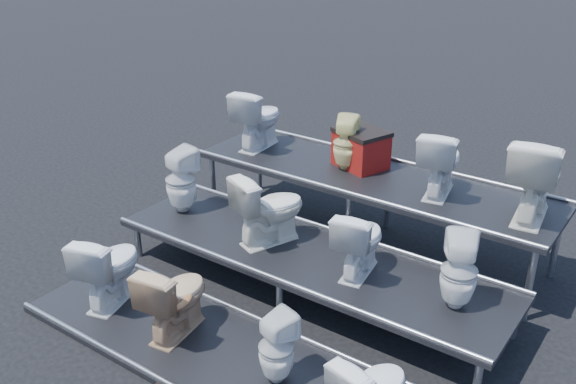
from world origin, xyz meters
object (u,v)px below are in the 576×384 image
Objects in this scene: toilet_4 at (181,180)px; toilet_7 at (459,271)px; toilet_6 at (359,241)px; toilet_2 at (276,348)px; toilet_11 at (535,177)px; toilet_8 at (258,118)px; toilet_9 at (346,143)px; toilet_1 at (175,297)px; toilet_5 at (269,208)px; toilet_0 at (109,267)px; red_crate at (361,150)px; toilet_10 at (440,161)px.

toilet_7 is at bearing -171.17° from toilet_4.
toilet_6 is 0.98m from toilet_7.
toilet_11 is (1.20, 2.60, 0.90)m from toilet_2.
toilet_9 is at bearing 175.13° from toilet_8.
toilet_8 reaches higher than toilet_9.
toilet_8 is (-1.03, 2.60, 0.80)m from toilet_1.
toilet_11 reaches higher than toilet_8.
toilet_8 is at bearing -27.01° from toilet_5.
toilet_0 is 1.40× the size of red_crate.
toilet_11 is at bearing -99.29° from toilet_2.
toilet_7 is (0.98, 0.00, 0.01)m from toilet_6.
toilet_10 is (2.40, 0.00, -0.02)m from toilet_8.
red_crate is at bearing -177.52° from toilet_8.
toilet_6 is 1.07× the size of toilet_9.
red_crate reaches higher than toilet_5.
toilet_4 is 0.99× the size of toilet_5.
toilet_7 is 0.98× the size of toilet_10.
toilet_0 is 1.68m from toilet_5.
toilet_4 is at bearing -21.84° from toilet_7.
toilet_0 is 2.92m from toilet_9.
toilet_4 is 0.88× the size of toilet_11.
toilet_9 is (0.12, 1.30, 0.34)m from toilet_5.
toilet_0 is 1.38m from toilet_4.
toilet_8 is at bearing -34.75° from toilet_2.
toilet_10 is 1.06m from red_crate.
toilet_0 is 2.02m from toilet_2.
red_crate is (1.47, 1.48, 0.22)m from toilet_4.
toilet_1 is at bearing 41.19° from toilet_11.
toilet_1 is 1.37m from toilet_5.
toilet_7 reaches higher than toilet_6.
toilet_0 is at bearing 32.10° from toilet_11.
red_crate is at bearing -58.43° from toilet_2.
toilet_1 is 1.77m from toilet_4.
toilet_0 is 1.02× the size of toilet_5.
toilet_0 is 3.53m from toilet_10.
toilet_2 is 0.85× the size of toilet_5.
toilet_11 reaches higher than toilet_4.
toilet_9 is 1.14m from toilet_10.
toilet_6 is 2.59m from toilet_8.
toilet_7 is 1.28× the size of red_crate.
toilet_1 is 1.14m from toilet_2.
toilet_8 is at bearing -102.44° from toilet_0.
toilet_7 reaches higher than toilet_2.
toilet_4 is (-1.13, 1.30, 0.40)m from toilet_1.
toilet_11 is at bearing 168.99° from toilet_10.
toilet_11 is at bearing -140.93° from toilet_6.
toilet_9 is at bearing -103.28° from toilet_1.
toilet_9 is 0.75× the size of toilet_11.
toilet_5 is 1.37× the size of red_crate.
toilet_0 is 1.09× the size of toilet_7.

